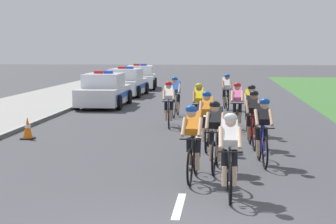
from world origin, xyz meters
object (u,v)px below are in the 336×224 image
at_px(police_car_nearest, 104,91).
at_px(police_car_third, 140,78).
at_px(cyclist_sixth, 252,118).
at_px(cyclist_ninth, 199,106).
at_px(cyclist_tenth, 237,105).
at_px(police_car_second, 126,83).
at_px(cyclist_lead, 230,153).
at_px(cyclist_twelfth, 226,91).
at_px(cyclist_fifth, 207,119).
at_px(cyclist_fourth, 262,130).
at_px(cyclist_seventh, 250,109).
at_px(traffic_cone_near, 28,128).
at_px(cyclist_second, 193,141).
at_px(cyclist_eleventh, 176,96).
at_px(cyclist_eighth, 169,103).
at_px(cyclist_third, 215,134).

distance_m(police_car_nearest, police_car_third, 11.11).
height_order(cyclist_sixth, cyclist_ninth, same).
bearing_deg(cyclist_tenth, police_car_third, 107.89).
bearing_deg(police_car_second, cyclist_lead, -75.46).
xyz_separation_m(cyclist_sixth, cyclist_twelfth, (-0.65, 9.09, 0.00)).
bearing_deg(cyclist_tenth, cyclist_fifth, -103.09).
relative_size(cyclist_ninth, police_car_second, 0.39).
distance_m(cyclist_lead, police_car_third, 26.73).
height_order(cyclist_fourth, cyclist_fifth, same).
xyz_separation_m(cyclist_seventh, police_car_third, (-6.10, 18.84, -0.11)).
bearing_deg(cyclist_fifth, cyclist_sixth, 18.92).
xyz_separation_m(cyclist_ninth, cyclist_twelfth, (0.88, 6.23, 0.00)).
bearing_deg(police_car_nearest, cyclist_fourth, -63.15).
distance_m(cyclist_lead, police_car_nearest, 16.01).
relative_size(cyclist_twelfth, traffic_cone_near, 2.68).
bearing_deg(cyclist_second, police_car_nearest, 108.76).
xyz_separation_m(cyclist_seventh, cyclist_eleventh, (-2.62, 4.37, 0.00)).
distance_m(cyclist_sixth, police_car_nearest, 11.64).
xyz_separation_m(cyclist_seventh, police_car_nearest, (-6.10, 7.73, -0.11)).
bearing_deg(cyclist_eighth, cyclist_seventh, -30.05).
bearing_deg(cyclist_eleventh, police_car_nearest, 135.99).
bearing_deg(cyclist_sixth, cyclist_twelfth, 94.08).
relative_size(cyclist_lead, traffic_cone_near, 2.69).
distance_m(cyclist_fourth, cyclist_tenth, 5.54).
distance_m(cyclist_seventh, cyclist_eleventh, 5.09).
height_order(cyclist_sixth, cyclist_eleventh, same).
bearing_deg(cyclist_fifth, traffic_cone_near, 167.29).
bearing_deg(cyclist_tenth, police_car_second, 114.79).
bearing_deg(police_car_nearest, cyclist_ninth, -57.45).
height_order(police_car_third, traffic_cone_near, police_car_third).
xyz_separation_m(cyclist_lead, police_car_nearest, (-5.41, 15.07, -0.11)).
xyz_separation_m(police_car_nearest, police_car_second, (-0.00, 5.77, 0.00)).
xyz_separation_m(cyclist_sixth, police_car_second, (-6.05, 15.71, -0.11)).
bearing_deg(cyclist_fourth, cyclist_lead, -104.64).
distance_m(cyclist_fourth, cyclist_fifth, 2.24).
bearing_deg(cyclist_fifth, cyclist_eleventh, 101.28).
bearing_deg(cyclist_twelfth, cyclist_tenth, -86.76).
distance_m(cyclist_fifth, police_car_third, 21.99).
height_order(cyclist_lead, cyclist_seventh, same).
height_order(cyclist_second, cyclist_eleventh, same).
height_order(cyclist_fourth, traffic_cone_near, cyclist_fourth).
bearing_deg(cyclist_third, cyclist_eleventh, 99.79).
xyz_separation_m(cyclist_tenth, police_car_nearest, (-5.73, 6.65, -0.11)).
xyz_separation_m(cyclist_third, cyclist_fifth, (-0.25, 2.55, 0.00)).
height_order(cyclist_seventh, traffic_cone_near, cyclist_seventh).
relative_size(cyclist_lead, cyclist_fifth, 1.00).
distance_m(cyclist_lead, police_car_second, 21.53).
bearing_deg(police_car_third, cyclist_eleventh, -76.47).
xyz_separation_m(cyclist_fifth, police_car_third, (-4.87, 21.45, -0.11)).
bearing_deg(cyclist_ninth, traffic_cone_near, -156.60).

